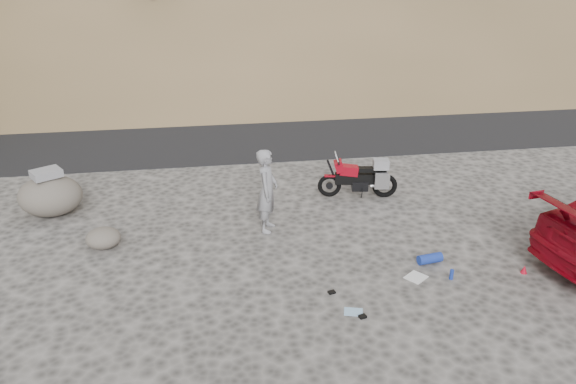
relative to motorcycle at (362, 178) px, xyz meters
name	(u,v)px	position (x,y,z in m)	size (l,w,h in m)	color
ground	(320,252)	(-1.63, -2.66, -0.52)	(140.00, 140.00, 0.00)	#3D3B38
road	(268,128)	(-1.63, 6.34, -0.52)	(120.00, 7.00, 0.05)	black
motorcycle	(362,178)	(0.00, 0.00, 0.00)	(2.04, 0.78, 1.22)	black
man	(268,229)	(-2.60, -1.46, -0.52)	(0.70, 0.46, 1.92)	gray
boulder	(50,195)	(-7.63, 0.14, -0.02)	(1.82, 1.68, 1.14)	#59544C
small_rock	(103,238)	(-6.18, -1.75, -0.30)	(0.74, 0.67, 0.44)	#59544C
gear_white_cloth	(416,277)	(0.01, -3.95, -0.51)	(0.39, 0.34, 0.01)	white
gear_blue_mat	(430,259)	(0.48, -3.46, -0.42)	(0.20, 0.20, 0.51)	#19339B
gear_bottle	(452,274)	(0.66, -4.10, -0.42)	(0.08, 0.08, 0.21)	#19339B
gear_funnel	(524,269)	(2.18, -4.12, -0.44)	(0.13, 0.13, 0.16)	red
gear_glove_a	(332,292)	(-1.74, -4.22, -0.50)	(0.13, 0.09, 0.04)	black
gear_glove_b	(363,317)	(-1.38, -5.04, -0.50)	(0.13, 0.10, 0.04)	black
gear_blue_cloth	(353,312)	(-1.49, -4.86, -0.51)	(0.33, 0.24, 0.01)	#93BFE4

